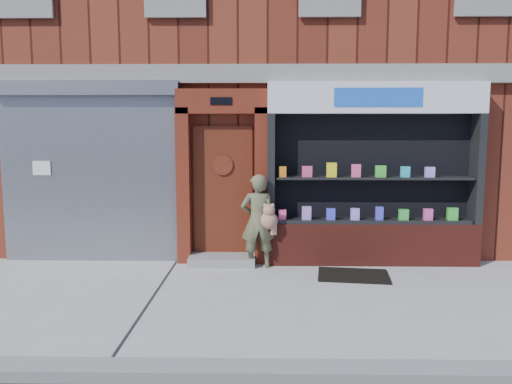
{
  "coord_description": "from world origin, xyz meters",
  "views": [
    {
      "loc": [
        -0.05,
        -6.43,
        2.24
      ],
      "look_at": [
        -0.17,
        1.0,
        1.31
      ],
      "focal_mm": 35.0,
      "sensor_mm": 36.0,
      "label": 1
    }
  ],
  "objects": [
    {
      "name": "doormat",
      "position": [
        1.33,
        1.05,
        0.01
      ],
      "size": [
        1.16,
        0.88,
        0.03
      ],
      "primitive_type": "cube",
      "rotation": [
        0.0,
        0.0,
        -0.13
      ],
      "color": "black",
      "rests_on": "ground"
    },
    {
      "name": "ground",
      "position": [
        0.0,
        0.0,
        0.0
      ],
      "size": [
        80.0,
        80.0,
        0.0
      ],
      "primitive_type": "plane",
      "color": "#9E9E99",
      "rests_on": "ground"
    },
    {
      "name": "shutter_bay",
      "position": [
        -3.0,
        1.93,
        1.72
      ],
      "size": [
        3.1,
        0.3,
        3.04
      ],
      "color": "gray",
      "rests_on": "ground"
    },
    {
      "name": "building",
      "position": [
        -0.0,
        5.99,
        4.0
      ],
      "size": [
        12.0,
        8.16,
        8.0
      ],
      "color": "maroon",
      "rests_on": "ground"
    },
    {
      "name": "curb",
      "position": [
        0.0,
        -2.15,
        0.06
      ],
      "size": [
        60.0,
        0.3,
        0.12
      ],
      "primitive_type": "cube",
      "color": "gray",
      "rests_on": "ground"
    },
    {
      "name": "red_door_bay",
      "position": [
        -0.75,
        1.86,
        1.46
      ],
      "size": [
        1.52,
        0.58,
        2.9
      ],
      "color": "#5F1D10",
      "rests_on": "ground"
    },
    {
      "name": "pharmacy_bay",
      "position": [
        1.75,
        1.81,
        1.37
      ],
      "size": [
        3.5,
        0.41,
        3.0
      ],
      "color": "maroon",
      "rests_on": "ground"
    },
    {
      "name": "woman",
      "position": [
        -0.13,
        1.55,
        0.77
      ],
      "size": [
        0.62,
        0.42,
        1.53
      ],
      "color": "brown",
      "rests_on": "ground"
    }
  ]
}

